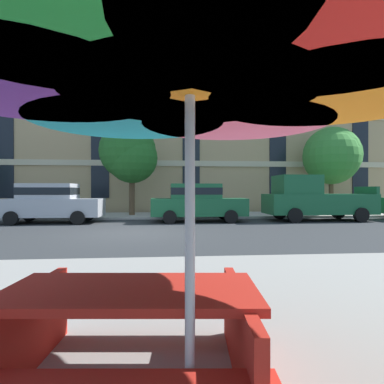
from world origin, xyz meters
The scene contains 10 objects.
ground_plane centered at (0.00, 0.00, 0.00)m, with size 120.00×120.00×0.00m, color #2D3033.
sidewalk_far centered at (0.00, 6.80, 0.06)m, with size 56.00×3.60×0.12m, color #B2ADA3.
apartment_building centered at (0.00, 14.99, 9.60)m, with size 45.64×12.08×19.20m.
sedan_silver centered at (-3.95, 3.70, 0.95)m, with size 4.40×1.98×1.78m.
sedan_green centered at (2.70, 3.70, 0.95)m, with size 4.40×1.98×1.78m.
pickup_green centered at (8.38, 3.70, 1.03)m, with size 5.10×2.12×2.20m.
street_tree_middle centered at (-0.78, 6.42, 3.53)m, with size 3.18×3.10×5.19m.
street_tree_right centered at (11.13, 7.00, 3.58)m, with size 3.50×3.57×5.29m.
patio_umbrella centered at (1.33, -9.00, 2.25)m, with size 3.36×3.12×2.56m.
picnic_table centered at (0.94, -8.55, 0.49)m, with size 1.92×1.67×0.77m.
Camera 1 is at (1.18, -10.80, 1.47)m, focal length 29.03 mm.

